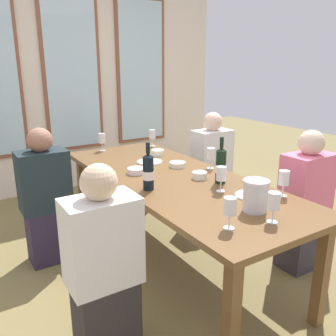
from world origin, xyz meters
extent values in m
plane|color=olive|center=(0.00, 0.00, 0.00)|extent=(12.00, 12.00, 0.00)
cube|color=beige|center=(0.00, 2.31, 1.45)|extent=(4.11, 0.06, 2.90)
cube|color=brown|center=(0.00, 2.26, 1.45)|extent=(0.72, 0.03, 1.88)
cube|color=silver|center=(0.00, 2.25, 1.45)|extent=(0.64, 0.01, 1.80)
cube|color=brown|center=(0.95, 2.26, 1.45)|extent=(0.72, 0.03, 1.88)
cube|color=silver|center=(0.95, 2.25, 1.45)|extent=(0.64, 0.01, 1.80)
cube|color=brown|center=(0.00, 0.00, 0.72)|extent=(0.91, 2.36, 0.04)
cube|color=brown|center=(-0.36, -1.09, 0.35)|extent=(0.07, 0.07, 0.70)
cube|color=brown|center=(0.36, -1.09, 0.35)|extent=(0.07, 0.07, 0.70)
cube|color=brown|center=(-0.36, 1.09, 0.35)|extent=(0.07, 0.07, 0.70)
cube|color=brown|center=(0.36, 1.09, 0.35)|extent=(0.07, 0.07, 0.70)
cylinder|color=white|center=(0.20, -0.62, 0.74)|extent=(0.21, 0.21, 0.01)
cylinder|color=white|center=(0.05, 0.46, 0.74)|extent=(0.22, 0.22, 0.01)
cylinder|color=silver|center=(0.04, -0.81, 0.82)|extent=(0.14, 0.14, 0.17)
cylinder|color=silver|center=(0.04, -0.81, 0.92)|extent=(0.16, 0.16, 0.02)
cylinder|color=black|center=(0.21, -0.30, 0.86)|extent=(0.08, 0.07, 0.24)
cone|color=black|center=(0.21, -0.30, 0.99)|extent=(0.08, 0.07, 0.02)
cylinder|color=black|center=(0.21, -0.30, 1.04)|extent=(0.03, 0.03, 0.08)
cylinder|color=silver|center=(0.21, -0.30, 0.85)|extent=(0.08, 0.08, 0.06)
cylinder|color=black|center=(-0.30, -0.15, 0.86)|extent=(0.07, 0.08, 0.23)
cone|color=black|center=(-0.30, -0.15, 0.98)|extent=(0.07, 0.08, 0.02)
cylinder|color=black|center=(-0.30, -0.15, 1.03)|extent=(0.03, 0.03, 0.08)
cylinder|color=white|center=(-0.30, -0.15, 0.84)|extent=(0.08, 0.08, 0.06)
cylinder|color=white|center=(0.18, 0.21, 0.76)|extent=(0.14, 0.14, 0.04)
cylinder|color=white|center=(0.14, -0.14, 0.77)|extent=(0.11, 0.11, 0.05)
cylinder|color=white|center=(0.23, 0.63, 0.77)|extent=(0.12, 0.12, 0.05)
cylinder|color=white|center=(-0.20, 0.23, 0.76)|extent=(0.14, 0.14, 0.04)
cylinder|color=white|center=(-0.24, -0.90, 0.74)|extent=(0.06, 0.06, 0.00)
cylinder|color=white|center=(-0.24, -0.90, 0.78)|extent=(0.01, 0.01, 0.07)
cylinder|color=white|center=(-0.24, -0.90, 0.87)|extent=(0.07, 0.07, 0.09)
cylinder|color=white|center=(-0.13, 1.08, 0.74)|extent=(0.06, 0.06, 0.00)
cylinder|color=white|center=(-0.13, 1.08, 0.78)|extent=(0.01, 0.01, 0.07)
cylinder|color=white|center=(-0.13, 1.08, 0.87)|extent=(0.07, 0.07, 0.09)
cylinder|color=white|center=(0.38, 0.02, 0.74)|extent=(0.06, 0.06, 0.00)
cylinder|color=white|center=(0.38, 0.02, 0.78)|extent=(0.01, 0.01, 0.07)
cylinder|color=white|center=(0.38, 0.02, 0.87)|extent=(0.07, 0.07, 0.09)
cylinder|color=maroon|center=(0.38, 0.02, 0.83)|extent=(0.06, 0.06, 0.02)
cylinder|color=white|center=(0.01, -0.97, 0.74)|extent=(0.06, 0.06, 0.00)
cylinder|color=white|center=(0.01, -0.97, 0.78)|extent=(0.01, 0.01, 0.07)
cylinder|color=white|center=(0.01, -0.97, 0.87)|extent=(0.07, 0.07, 0.09)
cylinder|color=white|center=(0.38, 0.99, 0.74)|extent=(0.06, 0.06, 0.00)
cylinder|color=white|center=(0.38, 0.99, 0.78)|extent=(0.01, 0.01, 0.07)
cylinder|color=white|center=(0.38, 0.99, 0.87)|extent=(0.07, 0.07, 0.09)
cylinder|color=white|center=(0.09, -0.44, 0.74)|extent=(0.06, 0.06, 0.00)
cylinder|color=white|center=(0.09, -0.44, 0.78)|extent=(0.01, 0.01, 0.07)
cylinder|color=white|center=(0.09, -0.44, 0.87)|extent=(0.07, 0.07, 0.09)
cylinder|color=#590C19|center=(0.09, -0.44, 0.84)|extent=(0.06, 0.06, 0.04)
cylinder|color=white|center=(0.38, -0.73, 0.74)|extent=(0.06, 0.06, 0.00)
cylinder|color=white|center=(0.38, -0.73, 0.78)|extent=(0.01, 0.01, 0.07)
cylinder|color=white|center=(0.38, -0.73, 0.87)|extent=(0.07, 0.07, 0.09)
cube|color=#2F263C|center=(-0.83, 0.59, 0.23)|extent=(0.32, 0.24, 0.45)
cube|color=#1F2D32|center=(-0.83, 0.59, 0.69)|extent=(0.38, 0.24, 0.48)
sphere|color=#A26C53|center=(-0.83, 0.59, 1.02)|extent=(0.19, 0.19, 0.19)
cube|color=#212638|center=(0.83, 0.56, 0.23)|extent=(0.32, 0.24, 0.45)
cube|color=silver|center=(0.83, 0.56, 0.69)|extent=(0.38, 0.24, 0.48)
sphere|color=beige|center=(0.83, 0.56, 1.02)|extent=(0.19, 0.19, 0.19)
cube|color=#302B2B|center=(-0.83, -0.59, 0.23)|extent=(0.32, 0.24, 0.45)
cube|color=white|center=(-0.83, -0.59, 0.69)|extent=(0.38, 0.24, 0.48)
sphere|color=beige|center=(-0.83, -0.59, 1.02)|extent=(0.19, 0.19, 0.19)
cube|color=#353038|center=(0.83, -0.58, 0.23)|extent=(0.32, 0.24, 0.45)
cube|color=pink|center=(0.83, -0.58, 0.69)|extent=(0.38, 0.24, 0.48)
sphere|color=beige|center=(0.83, -0.58, 1.02)|extent=(0.19, 0.19, 0.19)
camera|label=1|loc=(-1.45, -2.21, 1.59)|focal=38.72mm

